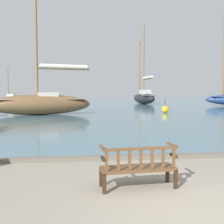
{
  "coord_description": "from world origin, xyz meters",
  "views": [
    {
      "loc": [
        -1.9,
        -4.47,
        2.06
      ],
      "look_at": [
        -0.36,
        10.0,
        1.0
      ],
      "focal_mm": 45.0,
      "sensor_mm": 36.0,
      "label": 1
    }
  ],
  "objects_px": {
    "park_bench": "(138,166)",
    "sailboat_nearest_port": "(144,97)",
    "sailboat_outer_starboard": "(41,103)",
    "channel_buoy": "(165,109)",
    "sailboat_far_port": "(10,101)"
  },
  "relations": [
    {
      "from": "sailboat_far_port",
      "to": "sailboat_nearest_port",
      "type": "xyz_separation_m",
      "value": [
        20.94,
        1.36,
        0.6
      ]
    },
    {
      "from": "park_bench",
      "to": "sailboat_nearest_port",
      "type": "distance_m",
      "value": 40.28
    },
    {
      "from": "park_bench",
      "to": "sailboat_outer_starboard",
      "type": "xyz_separation_m",
      "value": [
        -4.73,
        18.74,
        0.66
      ]
    },
    {
      "from": "sailboat_nearest_port",
      "to": "sailboat_outer_starboard",
      "type": "bearing_deg",
      "value": -123.45
    },
    {
      "from": "park_bench",
      "to": "channel_buoy",
      "type": "height_order",
      "value": "channel_buoy"
    },
    {
      "from": "sailboat_outer_starboard",
      "to": "channel_buoy",
      "type": "relative_size",
      "value": 8.76
    },
    {
      "from": "park_bench",
      "to": "sailboat_outer_starboard",
      "type": "bearing_deg",
      "value": 104.17
    },
    {
      "from": "channel_buoy",
      "to": "park_bench",
      "type": "bearing_deg",
      "value": -108.3
    },
    {
      "from": "sailboat_nearest_port",
      "to": "channel_buoy",
      "type": "bearing_deg",
      "value": -96.78
    },
    {
      "from": "park_bench",
      "to": "sailboat_far_port",
      "type": "height_order",
      "value": "sailboat_far_port"
    },
    {
      "from": "sailboat_far_port",
      "to": "park_bench",
      "type": "bearing_deg",
      "value": -72.31
    },
    {
      "from": "sailboat_outer_starboard",
      "to": "channel_buoy",
      "type": "distance_m",
      "value": 11.3
    },
    {
      "from": "park_bench",
      "to": "sailboat_outer_starboard",
      "type": "distance_m",
      "value": 19.34
    },
    {
      "from": "sailboat_nearest_port",
      "to": "channel_buoy",
      "type": "xyz_separation_m",
      "value": [
        -2.33,
        -19.62,
        -0.83
      ]
    },
    {
      "from": "park_bench",
      "to": "sailboat_nearest_port",
      "type": "bearing_deg",
      "value": 77.32
    }
  ]
}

